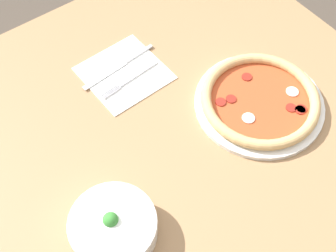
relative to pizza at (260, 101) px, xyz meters
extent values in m
plane|color=#4C4238|center=(0.05, 0.18, -0.78)|extent=(8.00, 8.00, 0.00)
cube|color=#99724C|center=(0.05, 0.18, -0.03)|extent=(1.13, 1.06, 0.03)
cylinder|color=olive|center=(0.54, -0.28, -0.41)|extent=(0.06, 0.06, 0.73)
cylinder|color=white|center=(0.00, 0.00, -0.01)|extent=(0.32, 0.32, 0.01)
torus|color=tan|center=(0.00, 0.00, 0.01)|extent=(0.29, 0.29, 0.03)
cylinder|color=#B74723|center=(0.00, 0.00, 0.00)|extent=(0.26, 0.26, 0.01)
cylinder|color=maroon|center=(0.08, -0.02, 0.00)|extent=(0.03, 0.03, 0.00)
cylinder|color=maroon|center=(-0.06, -0.04, 0.00)|extent=(0.03, 0.03, 0.00)
cylinder|color=maroon|center=(0.05, 0.08, 0.00)|extent=(0.03, 0.03, 0.00)
cylinder|color=maroon|center=(-0.08, -0.06, 0.00)|extent=(0.03, 0.03, 0.00)
cylinder|color=maroon|center=(0.04, 0.05, 0.00)|extent=(0.03, 0.03, 0.00)
cylinder|color=maroon|center=(-0.08, -0.06, 0.00)|extent=(0.03, 0.03, 0.00)
ellipsoid|color=silver|center=(-0.03, -0.08, 0.00)|extent=(0.03, 0.03, 0.01)
ellipsoid|color=silver|center=(-0.02, 0.06, 0.00)|extent=(0.03, 0.03, 0.01)
cylinder|color=white|center=(-0.06, 0.47, 0.01)|extent=(0.18, 0.18, 0.06)
torus|color=white|center=(-0.06, 0.47, 0.03)|extent=(0.18, 0.18, 0.01)
ellipsoid|color=tan|center=(-0.09, 0.51, 0.03)|extent=(0.04, 0.03, 0.02)
ellipsoid|color=tan|center=(-0.06, 0.43, 0.03)|extent=(0.04, 0.03, 0.02)
ellipsoid|color=tan|center=(-0.12, 0.44, 0.02)|extent=(0.04, 0.04, 0.02)
ellipsoid|color=#998466|center=(-0.03, 0.43, 0.03)|extent=(0.04, 0.03, 0.02)
ellipsoid|color=tan|center=(0.00, 0.48, 0.03)|extent=(0.04, 0.04, 0.02)
ellipsoid|color=tan|center=(-0.06, 0.52, 0.03)|extent=(0.04, 0.04, 0.02)
ellipsoid|color=#998466|center=(-0.04, 0.51, 0.02)|extent=(0.04, 0.04, 0.02)
ellipsoid|color=#998466|center=(-0.02, 0.52, 0.02)|extent=(0.04, 0.04, 0.02)
sphere|color=#388433|center=(-0.06, 0.47, 0.04)|extent=(0.03, 0.03, 0.03)
cube|color=white|center=(0.29, 0.21, -0.02)|extent=(0.20, 0.20, 0.00)
cube|color=silver|center=(0.26, 0.18, -0.01)|extent=(0.02, 0.13, 0.00)
cube|color=silver|center=(0.26, 0.27, -0.01)|extent=(0.01, 0.05, 0.00)
cube|color=silver|center=(0.25, 0.27, -0.01)|extent=(0.01, 0.05, 0.00)
cube|color=silver|center=(0.25, 0.27, -0.01)|extent=(0.01, 0.05, 0.00)
cube|color=silver|center=(0.24, 0.27, -0.01)|extent=(0.01, 0.05, 0.00)
cube|color=silver|center=(0.32, 0.14, -0.01)|extent=(0.02, 0.09, 0.01)
cube|color=silver|center=(0.31, 0.26, -0.01)|extent=(0.03, 0.14, 0.00)
camera|label=1|loc=(-0.42, 0.60, 0.91)|focal=50.00mm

